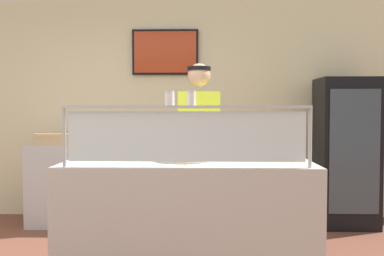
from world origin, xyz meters
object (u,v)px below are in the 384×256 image
(pizza_box_stack, at_px, (62,139))
(pizza_tray, at_px, (183,159))
(worker_figure, at_px, (200,146))
(parmesan_shaker, at_px, (170,99))
(pepper_flake_shaker, at_px, (191,99))
(pizza_server, at_px, (182,156))
(drink_fridge, at_px, (346,152))

(pizza_box_stack, bearing_deg, pizza_tray, -48.74)
(worker_figure, distance_m, pizza_box_stack, 1.89)
(parmesan_shaker, height_order, pepper_flake_shaker, parmesan_shaker)
(pizza_tray, distance_m, pizza_server, 0.03)
(parmesan_shaker, relative_size, drink_fridge, 0.06)
(pizza_tray, height_order, pizza_box_stack, pizza_box_stack)
(pizza_tray, xyz_separation_m, parmesan_shaker, (-0.07, -0.38, 0.44))
(pizza_tray, xyz_separation_m, pizza_server, (-0.01, -0.02, 0.02))
(pizza_tray, relative_size, pizza_box_stack, 0.94)
(pepper_flake_shaker, bearing_deg, worker_figure, 87.91)
(pizza_server, bearing_deg, pepper_flake_shaker, -94.20)
(pepper_flake_shaker, distance_m, pizza_box_stack, 2.65)
(pizza_tray, height_order, drink_fridge, drink_fridge)
(pizza_server, distance_m, pizza_box_stack, 2.28)
(pizza_tray, bearing_deg, pizza_server, -118.43)
(parmesan_shaker, height_order, pizza_box_stack, parmesan_shaker)
(pizza_server, bearing_deg, parmesan_shaker, -116.79)
(parmesan_shaker, xyz_separation_m, pepper_flake_shaker, (0.15, 0.00, -0.00))
(pizza_tray, distance_m, pizza_box_stack, 2.28)
(pizza_server, relative_size, pepper_flake_shaker, 2.90)
(pizza_tray, distance_m, drink_fridge, 2.50)
(pizza_server, bearing_deg, drink_fridge, 27.64)
(worker_figure, height_order, drink_fridge, worker_figure)
(pizza_tray, distance_m, pepper_flake_shaker, 0.59)
(worker_figure, bearing_deg, pizza_tray, -98.92)
(drink_fridge, bearing_deg, pizza_tray, -135.39)
(drink_fridge, xyz_separation_m, pizza_box_stack, (-3.28, -0.04, 0.15))
(pizza_tray, xyz_separation_m, pizza_box_stack, (-1.50, 1.71, 0.03))
(pizza_server, distance_m, worker_figure, 0.75)
(pizza_server, relative_size, drink_fridge, 0.17)
(pizza_tray, relative_size, drink_fridge, 0.27)
(pepper_flake_shaker, height_order, drink_fridge, drink_fridge)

